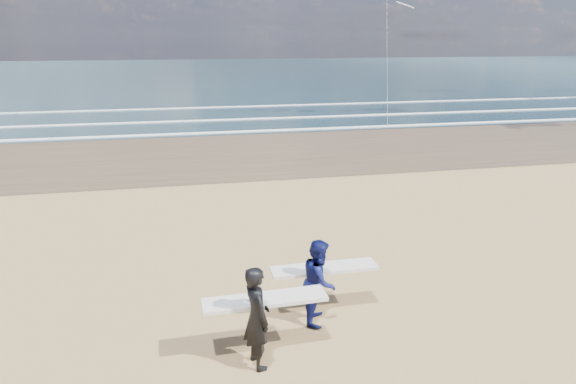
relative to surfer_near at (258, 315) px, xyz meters
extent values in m
cube|color=#4C3D28|center=(19.31, 17.59, -0.94)|extent=(220.00, 12.00, 0.01)
cube|color=#172C34|center=(19.31, 71.59, -0.94)|extent=(220.00, 100.00, 0.02)
cube|color=white|center=(19.31, 22.39, -0.90)|extent=(220.00, 0.50, 0.05)
cube|color=white|center=(19.31, 27.09, -0.90)|extent=(220.00, 0.50, 0.05)
cube|color=white|center=(19.31, 33.59, -0.90)|extent=(220.00, 0.50, 0.05)
imported|color=black|center=(-0.02, -0.04, -0.02)|extent=(0.59, 0.76, 1.86)
cube|color=silver|center=(0.18, 0.31, 0.11)|extent=(2.21, 0.58, 0.07)
imported|color=#0E1452|center=(1.41, 1.16, -0.08)|extent=(0.90, 1.02, 1.73)
cube|color=silver|center=(1.61, 1.51, 0.01)|extent=(2.20, 0.52, 0.07)
cube|color=slate|center=(11.74, 22.36, -0.90)|extent=(0.12, 0.12, 0.10)
camera|label=1|loc=(-1.12, -7.69, 4.57)|focal=32.00mm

